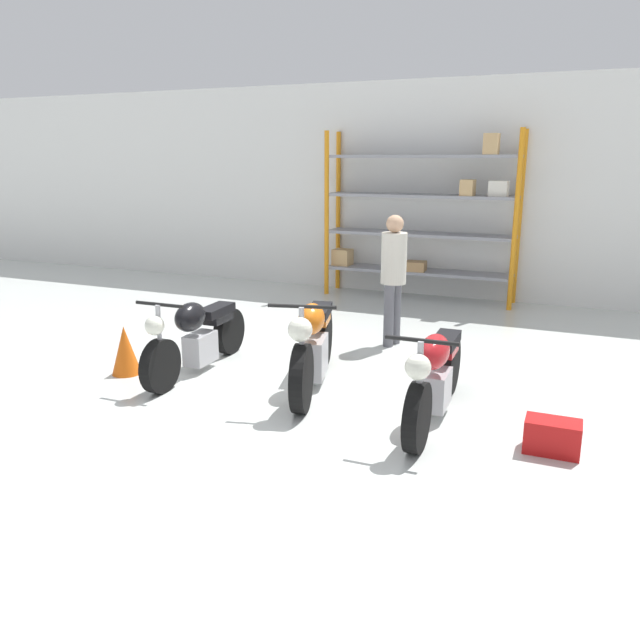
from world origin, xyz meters
TOP-DOWN VIEW (x-y plane):
  - ground_plane at (0.00, 0.00)m, footprint 30.00×30.00m
  - back_wall at (0.00, 5.26)m, footprint 30.00×0.08m
  - shelving_rack at (-0.05, 4.88)m, footprint 3.21×0.63m
  - motorcycle_black at (-1.42, 0.23)m, footprint 0.55×1.98m
  - motorcycle_orange at (-0.04, 0.30)m, footprint 0.80×2.05m
  - motorcycle_red at (1.34, -0.07)m, footprint 0.60×2.02m
  - person_browsing at (0.30, 2.07)m, footprint 0.38×0.38m
  - toolbox at (2.38, -0.36)m, footprint 0.44×0.26m
  - traffic_cone at (-2.12, -0.16)m, footprint 0.32×0.32m

SIDE VIEW (x-z plane):
  - ground_plane at x=0.00m, z-range 0.00..0.00m
  - toolbox at x=2.38m, z-range 0.00..0.28m
  - traffic_cone at x=-2.12m, z-range 0.00..0.55m
  - motorcycle_black at x=-1.42m, z-range -0.05..0.88m
  - motorcycle_red at x=1.34m, z-range -0.05..0.91m
  - motorcycle_orange at x=-0.04m, z-range -0.06..0.97m
  - person_browsing at x=0.30m, z-range 0.15..1.81m
  - shelving_rack at x=-0.05m, z-range 0.02..2.80m
  - back_wall at x=0.00m, z-range 0.00..3.60m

